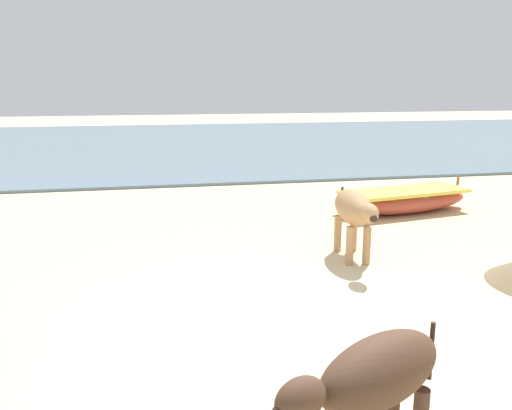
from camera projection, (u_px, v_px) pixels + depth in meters
The scene contains 5 objects.
ground at pixel (313, 337), 5.85m from camera, with size 80.00×80.00×0.00m, color beige.
sea_water at pixel (184, 143), 23.78m from camera, with size 60.00×20.00×0.08m, color slate.
fishing_boat_0 at pixel (404, 200), 11.34m from camera, with size 3.18×1.54×0.68m.
cow_adult_tan at pixel (354, 210), 8.26m from camera, with size 0.57×1.65×1.07m.
cow_second_adult_dark at pixel (375, 379), 3.66m from camera, with size 1.48×0.98×1.01m.
Camera 1 is at (-1.68, -5.16, 2.68)m, focal length 38.26 mm.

